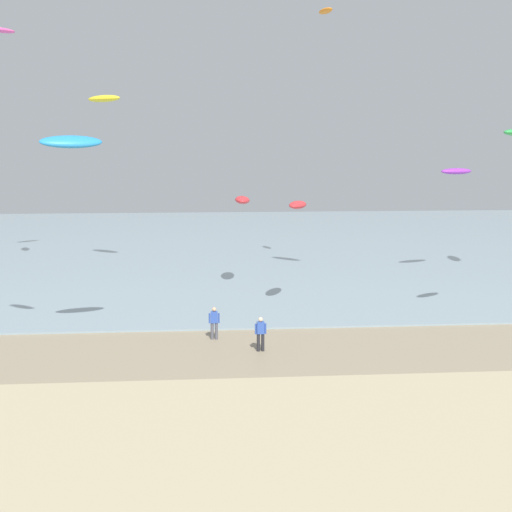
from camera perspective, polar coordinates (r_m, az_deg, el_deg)
The scene contains 11 objects.
wet_sand_strip at distance 35.13m, azimuth -5.51°, elevation -7.70°, with size 120.00×8.19×0.01m, color gray.
sea at distance 73.46m, azimuth -5.16°, elevation 0.98°, with size 160.00×70.00×0.10m, color #7F939E.
person_left_flank at distance 34.95m, azimuth 0.37°, elevation -6.19°, with size 0.57×0.24×1.71m.
person_right_flank at distance 37.12m, azimuth -3.37°, elevation -5.31°, with size 0.57×0.23×1.71m.
kite_aloft_1 at distance 42.60m, azimuth 3.37°, elevation 4.12°, with size 2.78×0.89×0.45m, color red.
kite_aloft_2 at distance 54.23m, azimuth 5.60°, elevation 18.96°, with size 1.99×0.64×0.32m, color orange.
kite_aloft_4 at distance 56.34m, azimuth 15.77°, elevation 6.56°, with size 2.97×0.95×0.48m, color purple.
kite_aloft_6 at distance 34.85m, azimuth -14.61°, elevation 8.85°, with size 2.91×0.93×0.47m, color #2384D1.
kite_aloft_8 at distance 62.24m, azimuth -19.80°, elevation 16.67°, with size 2.54×0.81×0.41m, color #E54C99.
kite_aloft_11 at distance 56.95m, azimuth -12.10°, elevation 12.24°, with size 3.32×1.06×0.53m, color yellow.
kite_aloft_12 at distance 48.79m, azimuth -1.10°, elevation 4.52°, with size 3.14×1.00×0.50m, color red.
Camera 1 is at (0.53, -8.41, 9.92)m, focal length 49.91 mm.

